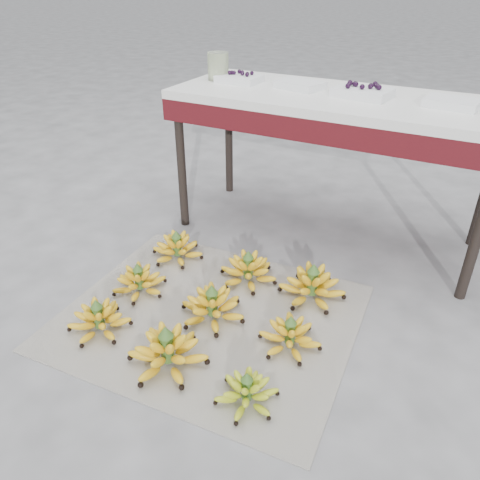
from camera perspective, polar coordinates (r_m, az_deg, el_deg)
The scene contains 17 objects.
ground at distance 2.09m, azimuth -2.46°, elevation -9.92°, with size 60.00×60.00×0.00m, color #5D5D5F.
newspaper_mat at distance 2.11m, azimuth -3.73°, elevation -9.29°, with size 1.25×1.05×0.01m, color silver.
bunch_front_left at distance 2.09m, azimuth -16.81°, elevation -9.27°, with size 0.31×0.31×0.16m.
bunch_front_center at distance 1.87m, azimuth -8.82°, elevation -13.30°, with size 0.40×0.40×0.19m.
bunch_front_right at distance 1.73m, azimuth 0.83°, elevation -18.02°, with size 0.30×0.30×0.14m.
bunch_mid_left at distance 2.28m, azimuth -12.18°, elevation -4.95°, with size 0.33×0.33×0.16m.
bunch_mid_center at distance 2.06m, azimuth -3.40°, elevation -8.12°, with size 0.29×0.29×0.18m.
bunch_mid_right at distance 1.94m, azimuth 6.10°, elevation -11.53°, with size 0.32×0.32×0.15m.
bunch_back_left at distance 2.49m, azimuth -7.66°, elevation -1.03°, with size 0.31×0.31×0.16m.
bunch_back_center at distance 2.29m, azimuth 1.00°, elevation -3.73°, with size 0.30×0.30×0.17m.
bunch_back_right at distance 2.20m, azimuth 8.78°, elevation -5.55°, with size 0.32×0.32×0.19m.
vendor_table at distance 2.51m, azimuth 11.49°, elevation 14.97°, with size 1.66×0.66×0.80m.
tray_far_left at distance 2.71m, azimuth -0.10°, elevation 19.11°, with size 0.23×0.17×0.06m.
tray_left at distance 2.58m, azimuth 7.31°, elevation 18.27°, with size 0.27×0.22×0.04m.
tray_right at distance 2.46m, azimuth 14.72°, elevation 17.07°, with size 0.29×0.23×0.07m.
tray_far_right at distance 2.40m, azimuth 24.45°, elevation 14.99°, with size 0.25×0.19×0.04m.
glass_jar at distance 2.76m, azimuth -2.68°, elevation 20.41°, with size 0.12×0.12×0.15m, color beige.
Camera 1 is at (0.82, -1.36, 1.35)m, focal length 35.00 mm.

